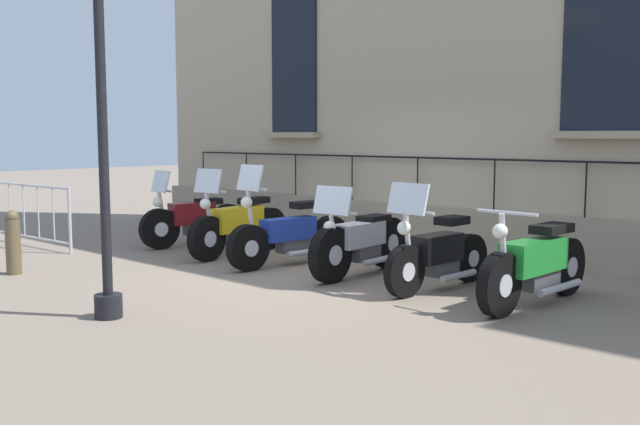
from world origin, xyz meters
name	(u,v)px	position (x,y,z in m)	size (l,w,h in m)	color
ground_plane	(317,271)	(0.00, 0.00, 0.00)	(60.00, 60.00, 0.00)	gray
motorcycle_maroon	(194,220)	(-0.26, -3.03, 0.43)	(1.94, 0.71, 1.28)	black
motorcycle_yellow	(239,226)	(-0.16, -1.77, 0.45)	(2.12, 0.58, 1.36)	black
motorcycle_blue	(290,235)	(-0.10, -0.62, 0.42)	(2.17, 0.60, 1.45)	black
motorcycle_silver	(360,243)	(-0.16, 0.62, 0.43)	(2.01, 0.68, 1.22)	black
motorcycle_black	(438,254)	(-0.09, 1.86, 0.43)	(1.89, 0.65, 1.31)	black
motorcycle_green	(535,266)	(-0.14, 3.07, 0.44)	(2.12, 0.68, 1.08)	black
crowd_barrier	(31,213)	(1.58, -5.01, 0.57)	(0.15, 2.42, 1.05)	#B7B7BF
bollard	(13,242)	(2.87, -2.87, 0.43)	(0.20, 0.20, 0.86)	brown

